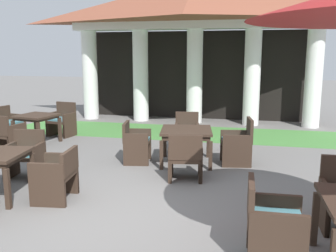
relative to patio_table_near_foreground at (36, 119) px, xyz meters
The scene contains 15 objects.
ground_plane 5.01m from the patio_table_near_foreground, 47.62° to the right, with size 60.00×60.00×0.00m, color slate.
background_pavilion 5.80m from the patio_table_near_foreground, 48.89° to the left, with size 8.39×3.10×4.45m.
lawn_strip 3.98m from the patio_table_near_foreground, 31.56° to the left, with size 10.19×2.12×0.01m, color #47843D.
patio_table_near_foreground is the anchor object (origin of this frame).
patio_chair_near_foreground_south 0.98m from the patio_table_near_foreground, 100.06° to the right, with size 0.67×0.65×0.87m.
patio_chair_near_foreground_west 0.98m from the patio_table_near_foreground, 169.94° to the left, with size 0.66×0.72×0.87m.
patio_chair_near_foreground_north 0.99m from the patio_table_near_foreground, 79.94° to the left, with size 0.71×0.63×0.90m.
patio_chair_mid_left_north 2.72m from the patio_table_near_foreground, 62.41° to the right, with size 0.65×0.60×0.84m.
patio_chair_mid_left_east 4.02m from the patio_table_near_foreground, 54.19° to the right, with size 0.62×0.69×0.79m.
patio_chair_mid_right_west 6.97m from the patio_table_near_foreground, 38.48° to the right, with size 0.60×0.60×0.90m.
patio_table_far_back 4.02m from the patio_table_near_foreground, 12.73° to the right, with size 1.16×1.16×0.71m.
patio_chair_far_back_east 5.00m from the patio_table_near_foreground, ahead, with size 0.67×0.64×0.94m.
patio_chair_far_back_west 3.10m from the patio_table_near_foreground, 19.92° to the right, with size 0.60×0.64×0.84m.
patio_chair_far_back_north 3.76m from the patio_table_near_foreground, ahead, with size 0.64×0.65×0.87m.
patio_chair_far_back_south 4.52m from the patio_table_near_foreground, 25.01° to the right, with size 0.67×0.64×0.85m.
Camera 1 is at (1.84, -4.49, 2.19)m, focal length 40.02 mm.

